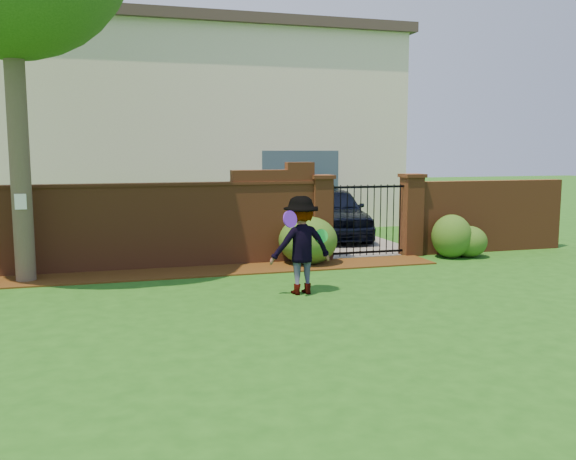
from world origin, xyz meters
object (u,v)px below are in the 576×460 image
object	(u,v)px
car	(332,213)
frisbee_purple	(290,219)
man	(301,245)
frisbee_green	(321,236)

from	to	relation	value
car	frisbee_purple	xyz separation A→B (m)	(-3.06, -6.31, 0.61)
man	frisbee_purple	bearing A→B (deg)	44.70
car	frisbee_purple	bearing A→B (deg)	-108.76
frisbee_green	frisbee_purple	bearing A→B (deg)	-155.51
car	frisbee_purple	distance (m)	7.04
car	man	world-z (taller)	man
frisbee_purple	car	bearing A→B (deg)	64.09
car	frisbee_green	xyz separation A→B (m)	(-2.43, -6.02, 0.27)
car	frisbee_green	size ratio (longest dim) A/B	17.56
man	frisbee_green	xyz separation A→B (m)	(0.34, -0.03, 0.15)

